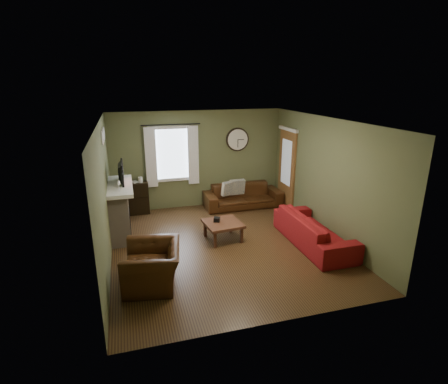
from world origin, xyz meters
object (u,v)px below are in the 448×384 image
object	(u,v)px
sofa_red	(314,230)
sofa_brown	(243,196)
bookshelf	(135,198)
armchair	(152,266)
coffee_table	(223,231)

from	to	relation	value
sofa_red	sofa_brown	bearing A→B (deg)	14.56
bookshelf	sofa_red	distance (m)	4.57
armchair	coffee_table	distance (m)	2.12
sofa_brown	armchair	distance (m)	4.24
bookshelf	coffee_table	bearing A→B (deg)	-50.28
sofa_red	coffee_table	bearing A→B (deg)	67.45
sofa_brown	armchair	xyz separation A→B (m)	(-2.72, -3.25, 0.04)
sofa_brown	armchair	bearing A→B (deg)	-129.94
bookshelf	sofa_red	bearing A→B (deg)	-38.93
coffee_table	sofa_red	bearing A→B (deg)	-22.55
bookshelf	sofa_brown	world-z (taller)	bookshelf
armchair	sofa_brown	bearing A→B (deg)	149.02
armchair	coffee_table	bearing A→B (deg)	138.95
armchair	bookshelf	bearing A→B (deg)	-168.62
bookshelf	sofa_brown	distance (m)	2.88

